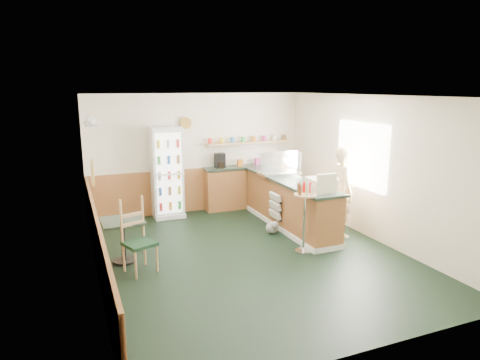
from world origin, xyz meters
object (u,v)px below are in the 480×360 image
drinks_fridge (167,173)px  condiment_stand (305,209)px  shopkeeper (343,192)px  cash_register (320,185)px  cafe_table (123,233)px  cafe_chair (138,233)px  display_case (279,163)px

drinks_fridge → condiment_stand: size_ratio=1.64×
shopkeeper → cash_register: bearing=128.6°
cafe_table → cafe_chair: bearing=-64.2°
drinks_fridge → condiment_stand: drinks_fridge is taller
drinks_fridge → condiment_stand: (1.74, -2.95, -0.21)m
drinks_fridge → cash_register: size_ratio=4.50×
cafe_chair → drinks_fridge: bearing=47.6°
display_case → cafe_table: bearing=-162.6°
shopkeeper → cafe_table: (-4.10, 0.25, -0.36)m
drinks_fridge → display_case: bearing=-28.4°
display_case → cafe_chair: 3.58m
display_case → condiment_stand: size_ratio=0.70×
drinks_fridge → cafe_table: drinks_fridge is taller
drinks_fridge → cash_register: drinks_fridge is taller
cash_register → condiment_stand: 0.57m
drinks_fridge → shopkeeper: 3.78m
display_case → condiment_stand: bearing=-103.1°
cash_register → shopkeeper: bearing=24.0°
display_case → shopkeeper: shopkeeper is taller
drinks_fridge → shopkeeper: bearing=-41.0°
drinks_fridge → cafe_chair: size_ratio=1.72×
drinks_fridge → cafe_table: 2.60m
drinks_fridge → cafe_chair: (-1.06, -2.63, -0.39)m
condiment_stand → cafe_chair: 2.82m
drinks_fridge → display_case: 2.46m
drinks_fridge → condiment_stand: 3.43m
condiment_stand → cafe_chair: (-2.79, 0.32, -0.18)m
cafe_chair → cash_register: bearing=-23.0°
shopkeeper → cafe_chair: bearing=108.3°
cafe_table → shopkeeper: bearing=-3.5°
display_case → condiment_stand: (-0.41, -1.79, -0.46)m
cash_register → cafe_chair: cash_register is taller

